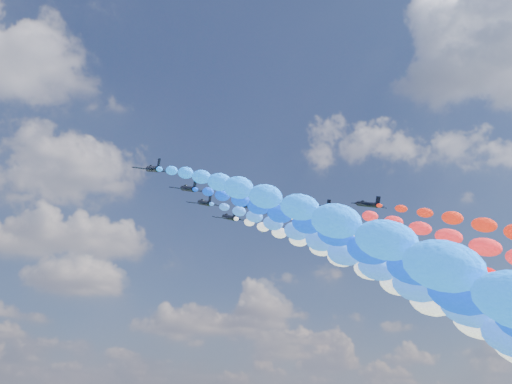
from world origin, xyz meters
name	(u,v)px	position (x,y,z in m)	size (l,w,h in m)	color
jet_0	(153,169)	(-29.95, -7.04, 90.42)	(9.21, 12.35, 2.72)	black
trail_0	(279,217)	(-29.95, -68.66, 63.52)	(5.48, 118.80, 55.94)	#116AFF
jet_1	(188,189)	(-18.34, 2.78, 90.42)	(9.21, 12.35, 2.72)	black
trail_1	(320,242)	(-18.34, -58.83, 63.52)	(5.48, 118.80, 55.94)	#0635DD
jet_2	(205,203)	(-10.76, 12.05, 90.42)	(9.21, 12.35, 2.72)	black
trail_2	(332,259)	(-10.76, -49.56, 63.52)	(5.48, 118.80, 55.94)	blue
jet_3	(252,206)	(1.46, 9.69, 90.42)	(9.21, 12.35, 2.72)	black
trail_3	(402,263)	(1.46, -51.92, 63.52)	(5.48, 118.80, 55.94)	white
jet_4	(229,217)	(0.08, 21.95, 90.42)	(9.21, 12.35, 2.72)	black
trail_4	(355,275)	(0.08, -39.67, 63.52)	(5.48, 118.80, 55.94)	white
jet_5	(271,212)	(8.39, 12.50, 90.42)	(9.21, 12.35, 2.72)	black
trail_5	(425,269)	(8.39, -49.11, 63.52)	(5.48, 118.80, 55.94)	#E10306
jet_6	(320,208)	(18.23, 3.35, 90.42)	(9.21, 12.35, 2.72)	black
trail_6	(505,264)	(18.23, -58.26, 63.52)	(5.48, 118.80, 55.94)	red
jet_7	(368,204)	(27.88, -4.20, 90.42)	(9.21, 12.35, 2.72)	black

